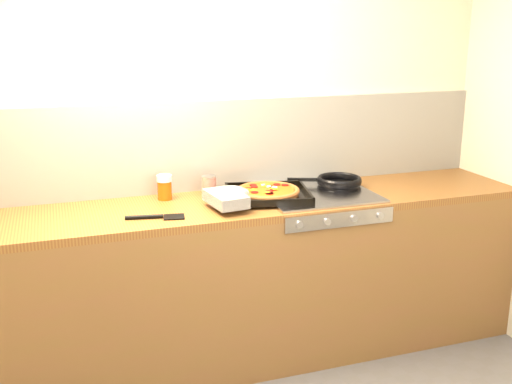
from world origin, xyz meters
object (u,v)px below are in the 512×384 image
object	(u,v)px
juice_glass	(165,187)
tomato_can	(209,186)
pizza_on_tray	(256,193)
frying_pan	(338,182)

from	to	relation	value
juice_glass	tomato_can	bearing A→B (deg)	-4.41
pizza_on_tray	frying_pan	distance (m)	0.54
pizza_on_tray	juice_glass	world-z (taller)	juice_glass
pizza_on_tray	tomato_can	distance (m)	0.27
pizza_on_tray	tomato_can	xyz separation A→B (m)	(-0.21, 0.18, 0.01)
tomato_can	juice_glass	bearing A→B (deg)	175.59
frying_pan	juice_glass	xyz separation A→B (m)	(-0.98, 0.09, 0.03)
frying_pan	juice_glass	distance (m)	0.98
pizza_on_tray	frying_pan	xyz separation A→B (m)	(0.53, 0.11, -0.01)
pizza_on_tray	juice_glass	distance (m)	0.49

